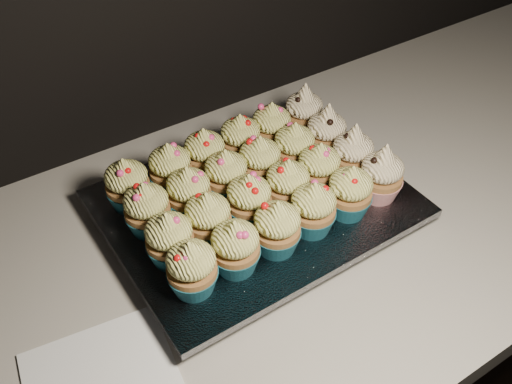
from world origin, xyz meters
The scene contains 27 objects.
worktop centered at (0.00, 1.70, 0.88)m, with size 2.44×0.64×0.04m, color beige.
baking_tray centered at (0.15, 1.73, 0.91)m, with size 0.39×0.29×0.02m, color black.
foil_lining centered at (0.15, 1.73, 0.93)m, with size 0.42×0.33×0.01m, color silver.
cupcake_0 centered at (0.00, 1.64, 0.97)m, with size 0.06×0.06×0.08m.
cupcake_1 centered at (0.06, 1.64, 0.97)m, with size 0.06×0.06×0.08m.
cupcake_2 centered at (0.12, 1.64, 0.97)m, with size 0.06×0.06×0.08m.
cupcake_3 centered at (0.18, 1.64, 0.97)m, with size 0.06×0.06×0.08m.
cupcake_4 centered at (0.24, 1.64, 0.97)m, with size 0.06×0.06×0.08m.
cupcake_5 centered at (0.30, 1.64, 0.97)m, with size 0.06×0.06×0.10m.
cupcake_6 centered at (0.00, 1.69, 0.97)m, with size 0.06×0.06×0.08m.
cupcake_7 centered at (0.06, 1.70, 0.97)m, with size 0.06×0.06×0.08m.
cupcake_8 centered at (0.12, 1.70, 0.97)m, with size 0.06×0.06×0.08m.
cupcake_9 centered at (0.18, 1.70, 0.97)m, with size 0.06×0.06×0.08m.
cupcake_10 centered at (0.24, 1.70, 0.97)m, with size 0.06×0.06×0.08m.
cupcake_11 centered at (0.30, 1.70, 0.97)m, with size 0.06×0.06×0.10m.
cupcake_12 centered at (0.00, 1.76, 0.97)m, with size 0.06×0.06×0.08m.
cupcake_13 centered at (0.06, 1.76, 0.97)m, with size 0.06×0.06×0.08m.
cupcake_14 centered at (0.12, 1.76, 0.97)m, with size 0.06×0.06×0.08m.
cupcake_15 centered at (0.18, 1.76, 0.97)m, with size 0.06×0.06×0.08m.
cupcake_16 centered at (0.24, 1.76, 0.97)m, with size 0.06×0.06×0.08m.
cupcake_17 centered at (0.30, 1.76, 0.97)m, with size 0.06×0.06×0.10m.
cupcake_18 centered at (0.00, 1.82, 0.97)m, with size 0.06×0.06×0.08m.
cupcake_19 centered at (0.06, 1.82, 0.97)m, with size 0.06×0.06×0.08m.
cupcake_20 centered at (0.12, 1.82, 0.97)m, with size 0.06×0.06×0.08m.
cupcake_21 centered at (0.18, 1.82, 0.97)m, with size 0.06×0.06×0.08m.
cupcake_22 centered at (0.24, 1.82, 0.97)m, with size 0.06×0.06×0.08m.
cupcake_23 centered at (0.30, 1.82, 0.97)m, with size 0.06×0.06×0.10m.
Camera 1 is at (-0.17, 1.23, 1.50)m, focal length 40.00 mm.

